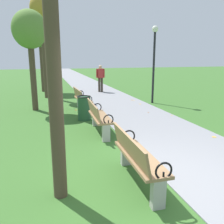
{
  "coord_description": "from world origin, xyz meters",
  "views": [
    {
      "loc": [
        -1.96,
        -3.36,
        2.16
      ],
      "look_at": [
        -0.05,
        3.2,
        0.55
      ],
      "focal_mm": 38.03,
      "sensor_mm": 36.0,
      "label": 1
    }
  ],
  "objects_px": {
    "park_bench_2": "(98,117)",
    "tree_3": "(42,14)",
    "pedestrian_walking": "(100,77)",
    "tree_2": "(30,32)",
    "trash_bin": "(84,108)",
    "park_bench_1": "(137,157)",
    "lamp_post": "(154,53)",
    "park_bench_3": "(82,99)",
    "tree_4": "(40,31)"
  },
  "relations": [
    {
      "from": "tree_3",
      "to": "lamp_post",
      "type": "bearing_deg",
      "value": -31.77
    },
    {
      "from": "park_bench_1",
      "to": "trash_bin",
      "type": "distance_m",
      "value": 4.44
    },
    {
      "from": "tree_4",
      "to": "lamp_post",
      "type": "distance_m",
      "value": 7.36
    },
    {
      "from": "park_bench_1",
      "to": "tree_2",
      "type": "xyz_separation_m",
      "value": [
        -1.82,
        6.56,
        2.58
      ]
    },
    {
      "from": "park_bench_2",
      "to": "park_bench_3",
      "type": "height_order",
      "value": "same"
    },
    {
      "from": "tree_2",
      "to": "trash_bin",
      "type": "bearing_deg",
      "value": -51.76
    },
    {
      "from": "tree_2",
      "to": "pedestrian_walking",
      "type": "height_order",
      "value": "tree_2"
    },
    {
      "from": "park_bench_1",
      "to": "tree_3",
      "type": "relative_size",
      "value": 0.32
    },
    {
      "from": "park_bench_1",
      "to": "park_bench_3",
      "type": "xyz_separation_m",
      "value": [
        0.0,
        5.87,
        0.0
      ]
    },
    {
      "from": "park_bench_2",
      "to": "park_bench_1",
      "type": "bearing_deg",
      "value": -90.0
    },
    {
      "from": "park_bench_3",
      "to": "tree_4",
      "type": "height_order",
      "value": "tree_4"
    },
    {
      "from": "tree_4",
      "to": "trash_bin",
      "type": "relative_size",
      "value": 5.49
    },
    {
      "from": "tree_4",
      "to": "lamp_post",
      "type": "bearing_deg",
      "value": -47.3
    },
    {
      "from": "lamp_post",
      "to": "tree_3",
      "type": "bearing_deg",
      "value": 148.23
    },
    {
      "from": "tree_2",
      "to": "tree_3",
      "type": "relative_size",
      "value": 0.76
    },
    {
      "from": "trash_bin",
      "to": "tree_4",
      "type": "bearing_deg",
      "value": 99.81
    },
    {
      "from": "tree_2",
      "to": "trash_bin",
      "type": "distance_m",
      "value": 3.78
    },
    {
      "from": "park_bench_1",
      "to": "tree_4",
      "type": "xyz_separation_m",
      "value": [
        -1.44,
        11.92,
        3.11
      ]
    },
    {
      "from": "park_bench_2",
      "to": "trash_bin",
      "type": "distance_m",
      "value": 1.55
    },
    {
      "from": "park_bench_2",
      "to": "tree_4",
      "type": "xyz_separation_m",
      "value": [
        -1.44,
        9.02,
        3.11
      ]
    },
    {
      "from": "park_bench_3",
      "to": "tree_2",
      "type": "xyz_separation_m",
      "value": [
        -1.82,
        0.69,
        2.58
      ]
    },
    {
      "from": "tree_3",
      "to": "lamp_post",
      "type": "xyz_separation_m",
      "value": [
        4.76,
        -2.95,
        -1.89
      ]
    },
    {
      "from": "park_bench_3",
      "to": "trash_bin",
      "type": "height_order",
      "value": "park_bench_3"
    },
    {
      "from": "tree_3",
      "to": "trash_bin",
      "type": "relative_size",
      "value": 6.09
    },
    {
      "from": "park_bench_3",
      "to": "tree_3",
      "type": "relative_size",
      "value": 0.32
    },
    {
      "from": "park_bench_2",
      "to": "tree_3",
      "type": "distance_m",
      "value": 7.72
    },
    {
      "from": "tree_4",
      "to": "pedestrian_walking",
      "type": "height_order",
      "value": "tree_4"
    },
    {
      "from": "park_bench_2",
      "to": "tree_4",
      "type": "height_order",
      "value": "tree_4"
    },
    {
      "from": "lamp_post",
      "to": "tree_4",
      "type": "bearing_deg",
      "value": 132.7
    },
    {
      "from": "tree_3",
      "to": "pedestrian_walking",
      "type": "distance_m",
      "value": 4.73
    },
    {
      "from": "park_bench_3",
      "to": "lamp_post",
      "type": "bearing_deg",
      "value": 11.73
    },
    {
      "from": "tree_3",
      "to": "pedestrian_walking",
      "type": "bearing_deg",
      "value": 19.32
    },
    {
      "from": "park_bench_1",
      "to": "tree_3",
      "type": "distance_m",
      "value": 10.32
    },
    {
      "from": "tree_4",
      "to": "pedestrian_walking",
      "type": "bearing_deg",
      "value": -20.25
    },
    {
      "from": "park_bench_1",
      "to": "park_bench_3",
      "type": "relative_size",
      "value": 0.99
    },
    {
      "from": "park_bench_1",
      "to": "park_bench_3",
      "type": "bearing_deg",
      "value": 90.0
    },
    {
      "from": "park_bench_2",
      "to": "lamp_post",
      "type": "height_order",
      "value": "lamp_post"
    },
    {
      "from": "tree_3",
      "to": "tree_4",
      "type": "distance_m",
      "value": 2.46
    },
    {
      "from": "park_bench_1",
      "to": "tree_4",
      "type": "height_order",
      "value": "tree_4"
    },
    {
      "from": "park_bench_1",
      "to": "park_bench_2",
      "type": "distance_m",
      "value": 2.89
    },
    {
      "from": "park_bench_2",
      "to": "trash_bin",
      "type": "height_order",
      "value": "park_bench_2"
    },
    {
      "from": "trash_bin",
      "to": "pedestrian_walking",
      "type": "bearing_deg",
      "value": 71.52
    },
    {
      "from": "park_bench_2",
      "to": "trash_bin",
      "type": "xyz_separation_m",
      "value": [
        -0.15,
        1.55,
        -0.06
      ]
    },
    {
      "from": "park_bench_2",
      "to": "tree_2",
      "type": "height_order",
      "value": "tree_2"
    },
    {
      "from": "park_bench_2",
      "to": "pedestrian_walking",
      "type": "distance_m",
      "value": 8.03
    },
    {
      "from": "park_bench_3",
      "to": "park_bench_1",
      "type": "bearing_deg",
      "value": -90.0
    },
    {
      "from": "tree_2",
      "to": "trash_bin",
      "type": "relative_size",
      "value": 4.64
    },
    {
      "from": "park_bench_1",
      "to": "tree_3",
      "type": "bearing_deg",
      "value": 97.69
    },
    {
      "from": "park_bench_1",
      "to": "tree_4",
      "type": "relative_size",
      "value": 0.35
    },
    {
      "from": "tree_2",
      "to": "lamp_post",
      "type": "height_order",
      "value": "tree_2"
    }
  ]
}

